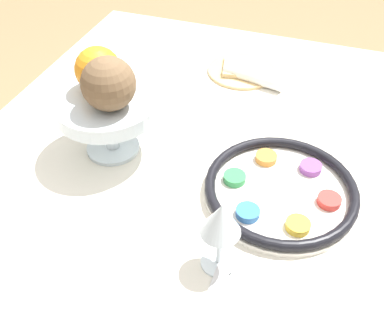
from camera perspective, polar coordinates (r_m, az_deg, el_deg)
The scene contains 11 objects.
dining_table at distance 1.26m, azimuth 5.74°, elevation -12.05°, with size 1.18×1.05×0.77m.
seder_plate at distance 0.87m, azimuth 11.19°, elevation -4.19°, with size 0.29×0.29×0.03m.
wine_glass at distance 0.69m, azimuth 3.68°, elevation -8.35°, with size 0.06×0.06×0.14m.
fruit_stand at distance 0.91m, azimuth -10.68°, elevation 5.83°, with size 0.21×0.21×0.13m.
orange_fruit at distance 0.91m, azimuth -11.85°, elevation 10.69°, with size 0.09×0.09×0.09m.
coconut at distance 0.85m, azimuth -10.56°, elevation 9.00°, with size 0.10×0.10×0.10m.
bread_plate at distance 1.22m, azimuth 6.35°, elevation 10.84°, with size 0.18×0.18×0.02m.
napkin_roll at distance 1.18m, azimuth 7.85°, elevation 10.01°, with size 0.16×0.07×0.04m.
fork_left at distance 0.72m, azimuth 4.76°, elevation -18.67°, with size 0.03×0.19×0.01m.
fork_right at distance 0.73m, azimuth 2.36°, elevation -18.04°, with size 0.02×0.19×0.01m.
spoon at distance 1.22m, azimuth 7.07°, elevation 10.50°, with size 0.17×0.05×0.01m.
Camera 1 is at (-0.13, 0.74, 1.40)m, focal length 42.00 mm.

